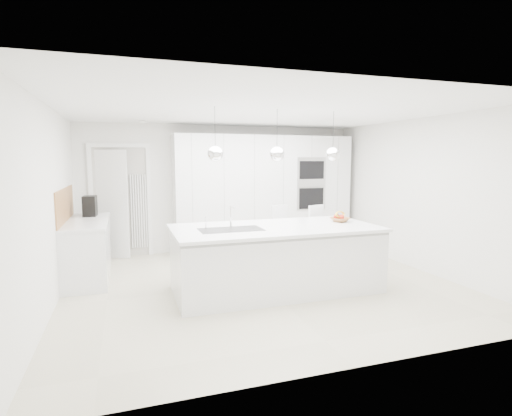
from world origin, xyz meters
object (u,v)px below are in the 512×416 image
object	(u,v)px
fruit_bowl	(340,220)
bar_stool_right	(319,238)
espresso_machine	(90,206)
bar_stool_left	(282,238)
island_base	(276,260)

from	to	relation	value
fruit_bowl	bar_stool_right	bearing A→B (deg)	88.88
bar_stool_right	fruit_bowl	bearing A→B (deg)	-111.41
espresso_machine	bar_stool_left	bearing A→B (deg)	-14.63
island_base	fruit_bowl	bearing A→B (deg)	7.38
espresso_machine	fruit_bowl	bearing A→B (deg)	-23.49
espresso_machine	bar_stool_left	world-z (taller)	espresso_machine
bar_stool_right	espresso_machine	bearing A→B (deg)	141.79
fruit_bowl	bar_stool_right	size ratio (longest dim) A/B	0.25
island_base	fruit_bowl	world-z (taller)	fruit_bowl
island_base	espresso_machine	xyz separation A→B (m)	(-2.53, 1.98, 0.64)
island_base	bar_stool_right	size ratio (longest dim) A/B	2.65
island_base	bar_stool_right	bearing A→B (deg)	36.86
bar_stool_left	bar_stool_right	bearing A→B (deg)	-34.83
island_base	bar_stool_left	bearing A→B (deg)	63.82
fruit_bowl	bar_stool_right	world-z (taller)	bar_stool_right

